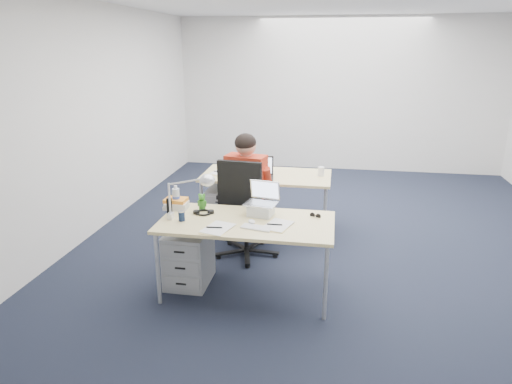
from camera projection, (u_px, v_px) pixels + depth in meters
floor at (333, 240)px, 5.59m from camera, size 7.00×7.00×0.00m
room at (341, 98)px, 5.07m from camera, size 6.02×7.02×2.80m
desk_near at (247, 226)px, 4.21m from camera, size 1.60×0.80×0.73m
desk_far at (266, 178)px, 5.74m from camera, size 1.60×0.80×0.73m
office_chair at (246, 229)px, 5.08m from camera, size 0.79×0.79×1.15m
seated_person at (251, 193)px, 5.14m from camera, size 0.50×0.80×1.38m
drawer_pedestal_near at (189, 257)px, 4.51m from camera, size 0.40×0.50×0.55m
drawer_pedestal_far at (225, 209)px, 5.86m from camera, size 0.40×0.50×0.55m
silver_laptop at (261, 200)px, 4.29m from camera, size 0.33×0.28×0.31m
wireless_keyboard at (257, 228)px, 4.02m from camera, size 0.29×0.17×0.01m
computer_mouse at (252, 222)px, 4.13m from camera, size 0.09×0.11×0.03m
headphones at (204, 212)px, 4.38m from camera, size 0.23×0.20×0.03m
can_koozie at (182, 216)px, 4.18m from camera, size 0.07×0.07×0.10m
water_bottle at (176, 197)px, 4.49m from camera, size 0.08×0.08×0.23m
bear_figurine at (202, 202)px, 4.45m from camera, size 0.11×0.10×0.17m
book_stack at (176, 204)px, 4.50m from camera, size 0.23×0.17×0.10m
cordless_phone at (169, 207)px, 4.32m from camera, size 0.05×0.03×0.17m
papers_left at (217, 229)px, 4.00m from camera, size 0.27×0.34×0.01m
papers_right at (277, 226)px, 4.07m from camera, size 0.28×0.34×0.01m
sunglasses at (315, 216)px, 4.29m from camera, size 0.12×0.09×0.03m
desk_lamp at (184, 196)px, 4.16m from camera, size 0.43×0.23×0.47m
dark_laptop at (258, 168)px, 5.50m from camera, size 0.42×0.41×0.27m
far_cup at (321, 171)px, 5.65m from camera, size 0.09×0.09×0.11m
far_papers at (221, 172)px, 5.81m from camera, size 0.26×0.34×0.01m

